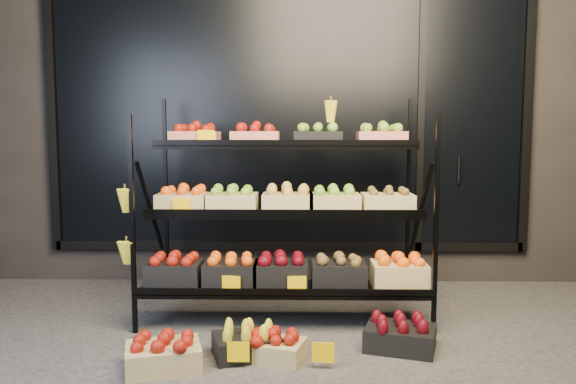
{
  "coord_description": "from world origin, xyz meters",
  "views": [
    {
      "loc": [
        0.11,
        -3.56,
        1.36
      ],
      "look_at": [
        0.02,
        0.55,
        0.94
      ],
      "focal_mm": 35.0,
      "sensor_mm": 36.0,
      "label": 1
    }
  ],
  "objects_px": {
    "display_rack": "(284,212)",
    "floor_crate_midright": "(275,346)",
    "floor_crate_midleft": "(247,341)",
    "floor_crate_left": "(163,353)"
  },
  "relations": [
    {
      "from": "display_rack",
      "to": "floor_crate_left",
      "type": "height_order",
      "value": "display_rack"
    },
    {
      "from": "display_rack",
      "to": "floor_crate_midright",
      "type": "height_order",
      "value": "display_rack"
    },
    {
      "from": "display_rack",
      "to": "floor_crate_midleft",
      "type": "xyz_separation_m",
      "value": [
        -0.2,
        -0.82,
        -0.69
      ]
    },
    {
      "from": "floor_crate_midleft",
      "to": "floor_crate_midright",
      "type": "relative_size",
      "value": 1.16
    },
    {
      "from": "display_rack",
      "to": "floor_crate_left",
      "type": "xyz_separation_m",
      "value": [
        -0.67,
        -1.02,
        -0.69
      ]
    },
    {
      "from": "floor_crate_left",
      "to": "floor_crate_midright",
      "type": "height_order",
      "value": "floor_crate_left"
    },
    {
      "from": "display_rack",
      "to": "floor_crate_midleft",
      "type": "relative_size",
      "value": 4.69
    },
    {
      "from": "display_rack",
      "to": "floor_crate_left",
      "type": "relative_size",
      "value": 4.44
    },
    {
      "from": "display_rack",
      "to": "floor_crate_midleft",
      "type": "height_order",
      "value": "display_rack"
    },
    {
      "from": "display_rack",
      "to": "floor_crate_midright",
      "type": "xyz_separation_m",
      "value": [
        -0.03,
        -0.86,
        -0.7
      ]
    }
  ]
}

